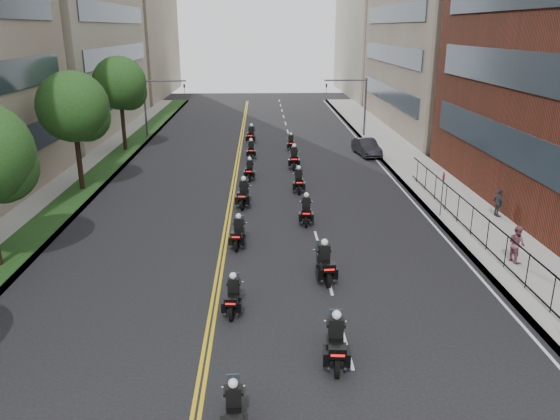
# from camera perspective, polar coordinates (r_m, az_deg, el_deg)

# --- Properties ---
(sidewalk_right) EXTENTS (4.00, 90.00, 0.15)m
(sidewalk_right) POSITION_cam_1_polar(r_m,az_deg,el_deg) (38.65, 15.48, 2.78)
(sidewalk_right) COLOR gray
(sidewalk_right) RESTS_ON ground
(sidewalk_left) EXTENTS (4.00, 90.00, 0.15)m
(sidewalk_left) POSITION_cam_1_polar(r_m,az_deg,el_deg) (38.91, -20.60, 2.36)
(sidewalk_left) COLOR gray
(sidewalk_left) RESTS_ON ground
(grass_strip) EXTENTS (2.00, 90.00, 0.04)m
(grass_strip) POSITION_cam_1_polar(r_m,az_deg,el_deg) (38.63, -19.49, 2.52)
(grass_strip) COLOR #1C3914
(grass_strip) RESTS_ON sidewalk_left
(building_right_far) EXTENTS (15.00, 28.00, 26.00)m
(building_right_far) POSITION_cam_1_polar(r_m,az_deg,el_deg) (91.01, 12.08, 19.95)
(building_right_far) COLOR gray
(building_right_far) RESTS_ON ground
(building_left_far) EXTENTS (16.00, 28.00, 26.00)m
(building_left_far) POSITION_cam_1_polar(r_m,az_deg,el_deg) (91.32, -17.29, 19.55)
(building_left_far) COLOR gray
(building_left_far) RESTS_ON ground
(iron_fence) EXTENTS (0.05, 28.00, 1.50)m
(iron_fence) POSITION_cam_1_polar(r_m,az_deg,el_deg) (26.50, 21.68, -3.19)
(iron_fence) COLOR black
(iron_fence) RESTS_ON sidewalk_right
(street_trees) EXTENTS (4.40, 38.40, 7.98)m
(street_trees) POSITION_cam_1_polar(r_m,az_deg,el_deg) (31.66, -23.49, 7.95)
(street_trees) COLOR #301F15
(street_trees) RESTS_ON ground
(traffic_signal_right) EXTENTS (4.09, 0.20, 5.60)m
(traffic_signal_right) POSITION_cam_1_polar(r_m,az_deg,el_deg) (53.65, 7.91, 11.47)
(traffic_signal_right) COLOR #3F3F44
(traffic_signal_right) RESTS_ON ground
(traffic_signal_left) EXTENTS (4.09, 0.20, 5.60)m
(traffic_signal_left) POSITION_cam_1_polar(r_m,az_deg,el_deg) (53.80, -12.95, 11.21)
(traffic_signal_left) COLOR #3F3F44
(traffic_signal_left) RESTS_ON ground
(motorcycle_0) EXTENTS (0.51, 2.08, 1.53)m
(motorcycle_0) POSITION_cam_1_polar(r_m,az_deg,el_deg) (15.18, -4.84, -20.31)
(motorcycle_0) COLOR black
(motorcycle_0) RESTS_ON ground
(motorcycle_1) EXTENTS (0.64, 2.39, 1.76)m
(motorcycle_1) POSITION_cam_1_polar(r_m,az_deg,el_deg) (17.73, 5.87, -13.66)
(motorcycle_1) COLOR black
(motorcycle_1) RESTS_ON ground
(motorcycle_2) EXTENTS (0.53, 2.09, 1.54)m
(motorcycle_2) POSITION_cam_1_polar(r_m,az_deg,el_deg) (20.60, -4.92, -9.02)
(motorcycle_2) COLOR black
(motorcycle_2) RESTS_ON ground
(motorcycle_3) EXTENTS (0.63, 2.41, 1.78)m
(motorcycle_3) POSITION_cam_1_polar(r_m,az_deg,el_deg) (23.05, 4.69, -5.64)
(motorcycle_3) COLOR black
(motorcycle_3) RESTS_ON ground
(motorcycle_4) EXTENTS (0.62, 2.21, 1.63)m
(motorcycle_4) POSITION_cam_1_polar(r_m,az_deg,el_deg) (26.49, -4.36, -2.48)
(motorcycle_4) COLOR black
(motorcycle_4) RESTS_ON ground
(motorcycle_5) EXTENTS (0.60, 2.29, 1.69)m
(motorcycle_5) POSITION_cam_1_polar(r_m,az_deg,el_deg) (29.59, 2.75, -0.12)
(motorcycle_5) COLOR black
(motorcycle_5) RESTS_ON ground
(motorcycle_6) EXTENTS (0.66, 2.46, 1.82)m
(motorcycle_6) POSITION_cam_1_polar(r_m,az_deg,el_deg) (32.40, -3.82, 1.62)
(motorcycle_6) COLOR black
(motorcycle_6) RESTS_ON ground
(motorcycle_7) EXTENTS (0.53, 2.30, 1.70)m
(motorcycle_7) POSITION_cam_1_polar(r_m,az_deg,el_deg) (35.34, 1.96, 3.01)
(motorcycle_7) COLOR black
(motorcycle_7) RESTS_ON ground
(motorcycle_8) EXTENTS (0.53, 2.16, 1.60)m
(motorcycle_8) POSITION_cam_1_polar(r_m,az_deg,el_deg) (38.25, -3.18, 4.13)
(motorcycle_8) COLOR black
(motorcycle_8) RESTS_ON ground
(motorcycle_9) EXTENTS (0.62, 2.51, 1.85)m
(motorcycle_9) POSITION_cam_1_polar(r_m,az_deg,el_deg) (41.33, 1.49, 5.39)
(motorcycle_9) COLOR black
(motorcycle_9) RESTS_ON ground
(motorcycle_10) EXTENTS (0.50, 2.20, 1.62)m
(motorcycle_10) POSITION_cam_1_polar(r_m,az_deg,el_deg) (44.69, -3.03, 6.25)
(motorcycle_10) COLOR black
(motorcycle_10) RESTS_ON ground
(motorcycle_11) EXTENTS (0.48, 2.07, 1.53)m
(motorcycle_11) POSITION_cam_1_polar(r_m,az_deg,el_deg) (47.63, 1.15, 6.99)
(motorcycle_11) COLOR black
(motorcycle_11) RESTS_ON ground
(motorcycle_12) EXTENTS (0.70, 2.44, 1.80)m
(motorcycle_12) POSITION_cam_1_polar(r_m,az_deg,el_deg) (50.55, -3.02, 7.77)
(motorcycle_12) COLOR black
(motorcycle_12) RESTS_ON ground
(parked_sedan) EXTENTS (2.01, 4.29, 1.36)m
(parked_sedan) POSITION_cam_1_polar(r_m,az_deg,el_deg) (46.19, 9.04, 6.50)
(parked_sedan) COLOR black
(parked_sedan) RESTS_ON ground
(pedestrian_b) EXTENTS (0.82, 0.95, 1.69)m
(pedestrian_b) POSITION_cam_1_polar(r_m,az_deg,el_deg) (26.46, 23.49, -3.25)
(pedestrian_b) COLOR #7D4450
(pedestrian_b) RESTS_ON sidewalk_right
(pedestrian_c) EXTENTS (0.49, 0.96, 1.58)m
(pedestrian_c) POSITION_cam_1_polar(r_m,az_deg,el_deg) (32.40, 21.86, 0.70)
(pedestrian_c) COLOR #3C3B43
(pedestrian_c) RESTS_ON sidewalk_right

